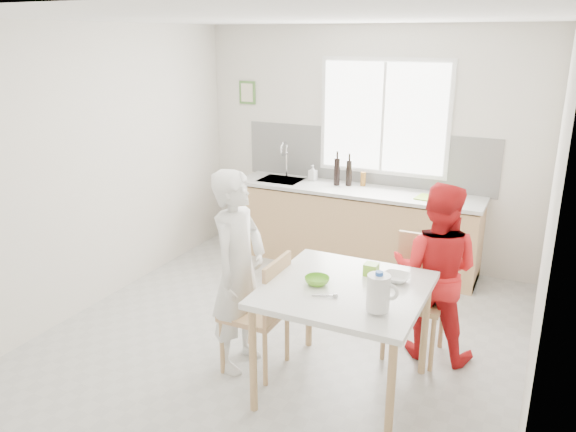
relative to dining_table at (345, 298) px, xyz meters
name	(u,v)px	position (x,y,z in m)	size (l,w,h in m)	color
ground	(280,340)	(-0.75, 0.45, -0.77)	(4.50, 4.50, 0.00)	#B7B7B2
room_shell	(279,158)	(-0.75, 0.45, 0.87)	(4.50, 4.50, 4.50)	silver
window	(384,117)	(-0.55, 2.68, 0.93)	(1.50, 0.06, 1.30)	white
backsplash	(365,157)	(-0.75, 2.69, 0.45)	(3.00, 0.02, 0.65)	white
picture_frame	(247,93)	(-2.30, 2.68, 1.13)	(0.22, 0.03, 0.28)	#50823B
kitchen_counter	(354,230)	(-0.75, 2.40, -0.35)	(2.84, 0.64, 1.37)	tan
dining_table	(345,298)	(0.00, 0.00, 0.00)	(1.12, 1.12, 0.86)	white
chair_left	(263,309)	(-0.68, 0.00, -0.24)	(0.45, 0.45, 0.97)	tan
chair_far	(418,290)	(0.35, 0.83, -0.22)	(0.46, 0.46, 1.00)	tan
person_white	(238,271)	(-0.89, 0.00, 0.04)	(0.59, 0.39, 1.63)	white
person_red	(435,272)	(0.48, 0.82, -0.03)	(0.73, 0.56, 1.49)	red
bowl_green	(317,281)	(-0.20, -0.05, 0.12)	(0.18, 0.18, 0.06)	#6FC22C
bowl_white	(396,278)	(0.30, 0.25, 0.11)	(0.20, 0.20, 0.05)	silver
milk_jug	(379,292)	(0.32, -0.28, 0.23)	(0.21, 0.15, 0.27)	white
green_box	(371,269)	(0.10, 0.28, 0.13)	(0.10, 0.10, 0.09)	#88D030
spoon	(324,296)	(-0.08, -0.22, 0.10)	(0.01, 0.01, 0.16)	#A5A5AA
cutting_board	(433,199)	(0.13, 2.34, 0.15)	(0.35, 0.25, 0.01)	#87BC2B
wine_bottle_a	(337,172)	(-1.00, 2.45, 0.31)	(0.07, 0.07, 0.32)	black
wine_bottle_b	(349,173)	(-0.87, 2.48, 0.30)	(0.07, 0.07, 0.30)	black
jar_amber	(363,179)	(-0.72, 2.55, 0.23)	(0.06, 0.06, 0.16)	#966020
soap_bottle	(313,173)	(-1.34, 2.53, 0.24)	(0.08, 0.09, 0.19)	#999999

